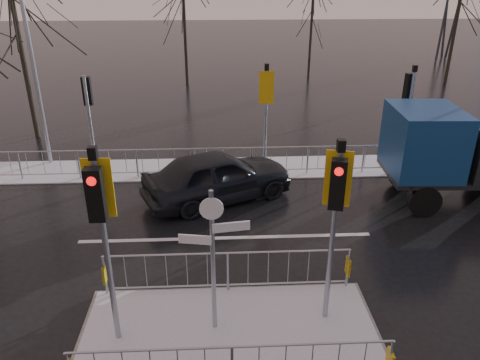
{
  "coord_description": "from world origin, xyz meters",
  "views": [
    {
      "loc": [
        -0.16,
        -7.19,
        6.82
      ],
      "look_at": [
        0.39,
        3.69,
        1.8
      ],
      "focal_mm": 35.0,
      "sensor_mm": 36.0,
      "label": 1
    }
  ],
  "objects_px": {
    "car_far_lane": "(218,176)",
    "street_lamp_left": "(31,41)",
    "traffic_island": "(229,323)",
    "flatbed_truck": "(451,154)"
  },
  "relations": [
    {
      "from": "car_far_lane",
      "to": "street_lamp_left",
      "type": "distance_m",
      "value": 7.97
    },
    {
      "from": "street_lamp_left",
      "to": "car_far_lane",
      "type": "bearing_deg",
      "value": -27.95
    },
    {
      "from": "car_far_lane",
      "to": "street_lamp_left",
      "type": "bearing_deg",
      "value": 37.38
    },
    {
      "from": "traffic_island",
      "to": "car_far_lane",
      "type": "relative_size",
      "value": 1.27
    },
    {
      "from": "flatbed_truck",
      "to": "street_lamp_left",
      "type": "xyz_separation_m",
      "value": [
        -13.38,
        3.74,
        2.9
      ]
    },
    {
      "from": "car_far_lane",
      "to": "flatbed_truck",
      "type": "relative_size",
      "value": 0.72
    },
    {
      "from": "flatbed_truck",
      "to": "street_lamp_left",
      "type": "distance_m",
      "value": 14.2
    },
    {
      "from": "street_lamp_left",
      "to": "traffic_island",
      "type": "bearing_deg",
      "value": -55.93
    },
    {
      "from": "traffic_island",
      "to": "street_lamp_left",
      "type": "height_order",
      "value": "street_lamp_left"
    },
    {
      "from": "car_far_lane",
      "to": "street_lamp_left",
      "type": "xyz_separation_m",
      "value": [
        -6.24,
        3.31,
        3.69
      ]
    }
  ]
}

